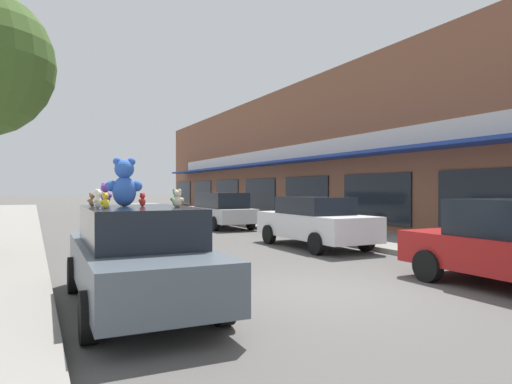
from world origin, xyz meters
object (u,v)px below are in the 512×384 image
Objects in this scene: teddy_bear_yellow at (105,201)px; parked_car_far_center at (314,221)px; teddy_bear_brown at (92,200)px; teddy_bear_purple at (105,194)px; plush_art_car at (138,255)px; teddy_bear_giant at (124,183)px; teddy_bear_white at (98,199)px; teddy_bear_green at (177,198)px; teddy_bear_cream at (178,199)px; teddy_bear_red at (142,200)px; parked_car_far_right at (221,209)px.

teddy_bear_yellow is 0.05× the size of parked_car_far_center.
teddy_bear_brown is 0.57× the size of teddy_bear_purple.
teddy_bear_giant is (-0.14, 0.37, 1.10)m from plush_art_car.
teddy_bear_white is 0.98× the size of teddy_bear_green.
teddy_bear_cream reaches higher than teddy_bear_yellow.
teddy_bear_giant is at bearing -146.03° from parked_car_far_center.
teddy_bear_cream reaches higher than teddy_bear_red.
plush_art_car is 1.04× the size of parked_car_far_center.
parked_car_far_right is at bearing -96.01° from teddy_bear_brown.
plush_art_car is 0.88m from teddy_bear_red.
teddy_bear_brown is 0.85m from teddy_bear_white.
teddy_bear_white is at bearing -144.37° from parked_car_far_center.
plush_art_car is at bearing 170.84° from teddy_bear_purple.
plush_art_car is 12.05× the size of teddy_bear_purple.
teddy_bear_cream is (1.12, -0.14, -0.00)m from teddy_bear_white.
teddy_bear_yellow is 1.07× the size of teddy_bear_red.
teddy_bear_cream is at bearing 162.26° from teddy_bear_brown.
teddy_bear_yellow is 0.82× the size of teddy_bear_green.
teddy_bear_white is 1.15m from teddy_bear_green.
teddy_bear_giant is 2.88× the size of teddy_bear_cream.
teddy_bear_giant is at bearing 111.20° from plush_art_car.
teddy_bear_giant reaches higher than teddy_bear_cream.
teddy_bear_white reaches higher than teddy_bear_yellow.
teddy_bear_brown is 13.72m from parked_car_far_right.
teddy_bear_giant is 3.58× the size of teddy_bear_red.
teddy_bear_yellow is at bearing -118.04° from parked_car_far_right.
teddy_bear_cream is at bearing -138.63° from parked_car_far_center.
teddy_bear_brown is (-0.59, 0.60, 0.84)m from plush_art_car.
plush_art_car is 1.07m from teddy_bear_cream.
teddy_bear_white is 14.47m from parked_car_far_right.
teddy_bear_brown reaches higher than parked_car_far_right.
teddy_bear_white is 0.06× the size of parked_car_far_right.
teddy_bear_yellow is at bearing -143.14° from parked_car_far_center.
teddy_bear_red is (0.12, 0.25, 0.83)m from plush_art_car.
teddy_bear_white is 0.88m from teddy_bear_red.
teddy_bear_brown is (-0.46, 0.23, -0.27)m from teddy_bear_giant.
parked_car_far_right is at bearing 64.22° from plush_art_car.
teddy_bear_white reaches higher than teddy_bear_cream.
plush_art_car is at bearing 7.77° from teddy_bear_cream.
plush_art_car is 1.04m from teddy_bear_green.
teddy_bear_yellow is at bearing 43.19° from teddy_bear_green.
teddy_bear_red is at bearing -116.92° from parked_car_far_right.
teddy_bear_green reaches higher than teddy_bear_cream.
teddy_bear_purple is 1.43× the size of teddy_bear_cream.
teddy_bear_green reaches higher than teddy_bear_brown.
plush_art_car is at bearing 177.10° from teddy_bear_yellow.
teddy_bear_yellow is 0.05× the size of parked_car_far_right.
teddy_bear_green is (0.67, -0.61, -0.24)m from teddy_bear_giant.
parked_car_far_center is at bearing -124.96° from teddy_bear_brown.
teddy_bear_white reaches higher than teddy_bear_brown.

